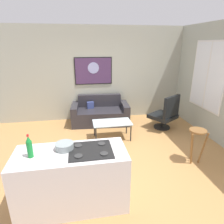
# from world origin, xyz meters

# --- Properties ---
(ground) EXTENTS (6.40, 6.40, 0.04)m
(ground) POSITION_xyz_m (0.00, 0.00, -0.02)
(ground) COLOR #B7844B
(back_wall) EXTENTS (6.40, 0.05, 2.80)m
(back_wall) POSITION_xyz_m (0.00, 2.42, 1.40)
(back_wall) COLOR #A8AA98
(back_wall) RESTS_ON ground
(couch) EXTENTS (1.73, 0.96, 0.81)m
(couch) POSITION_xyz_m (-0.05, 1.96, 0.28)
(couch) COLOR #2C2A30
(couch) RESTS_ON ground
(coffee_table) EXTENTS (0.95, 0.52, 0.45)m
(coffee_table) POSITION_xyz_m (0.12, 0.86, 0.41)
(coffee_table) COLOR silver
(coffee_table) RESTS_ON ground
(armchair) EXTENTS (0.89, 0.88, 0.98)m
(armchair) POSITION_xyz_m (1.70, 1.19, 0.44)
(armchair) COLOR black
(armchair) RESTS_ON ground
(bar_stool) EXTENTS (0.38, 0.37, 0.72)m
(bar_stool) POSITION_xyz_m (1.59, -0.46, 0.55)
(bar_stool) COLOR brown
(bar_stool) RESTS_ON ground
(kitchen_counter) EXTENTS (1.56, 0.68, 0.91)m
(kitchen_counter) POSITION_xyz_m (-0.81, -1.15, 0.44)
(kitchen_counter) COLOR silver
(kitchen_counter) RESTS_ON ground
(soda_bottle) EXTENTS (0.07, 0.07, 0.33)m
(soda_bottle) POSITION_xyz_m (-1.32, -1.18, 1.03)
(soda_bottle) COLOR #198B35
(soda_bottle) RESTS_ON kitchen_counter
(mixing_bowl) EXTENTS (0.26, 0.26, 0.10)m
(mixing_bowl) POSITION_xyz_m (-0.89, -1.05, 0.93)
(mixing_bowl) COLOR #8B9798
(mixing_bowl) RESTS_ON kitchen_counter
(wall_painting) EXTENTS (1.12, 0.03, 0.81)m
(wall_painting) POSITION_xyz_m (-0.18, 2.38, 1.51)
(wall_painting) COLOR black
(window) EXTENTS (0.03, 1.29, 1.72)m
(window) POSITION_xyz_m (2.59, 0.90, 1.52)
(window) COLOR silver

